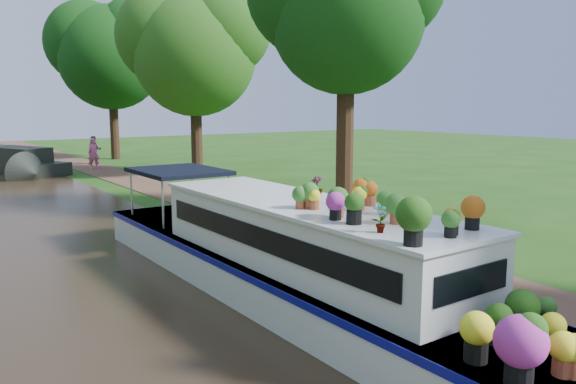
{
  "coord_description": "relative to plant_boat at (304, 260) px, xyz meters",
  "views": [
    {
      "loc": [
        -7.96,
        -10.51,
        3.54
      ],
      "look_at": [
        0.32,
        1.2,
        1.3
      ],
      "focal_mm": 35.0,
      "sensor_mm": 36.0,
      "label": 1
    }
  ],
  "objects": [
    {
      "name": "ground",
      "position": [
        2.25,
        2.92,
        -0.85
      ],
      "size": [
        100.0,
        100.0,
        0.0
      ],
      "primitive_type": "plane",
      "color": "#1B4310",
      "rests_on": "ground"
    },
    {
      "name": "canal_water",
      "position": [
        -3.75,
        2.92,
        -0.84
      ],
      "size": [
        10.0,
        100.0,
        0.02
      ],
      "primitive_type": "cube",
      "color": "black",
      "rests_on": "ground"
    },
    {
      "name": "towpath",
      "position": [
        3.45,
        2.92,
        -0.84
      ],
      "size": [
        2.2,
        100.0,
        0.03
      ],
      "primitive_type": "cube",
      "color": "#513526",
      "rests_on": "ground"
    },
    {
      "name": "plant_boat",
      "position": [
        0.0,
        0.0,
        0.0
      ],
      "size": [
        2.29,
        13.52,
        2.26
      ],
      "color": "white",
      "rests_on": "canal_water"
    },
    {
      "name": "tree_near_overhang",
      "position": [
        6.04,
        5.98,
        5.75
      ],
      "size": [
        5.52,
        5.28,
        8.99
      ],
      "color": "black",
      "rests_on": "ground"
    },
    {
      "name": "tree_near_mid",
      "position": [
        6.73,
        18.0,
        5.58
      ],
      "size": [
        6.9,
        6.6,
        9.4
      ],
      "color": "black",
      "rests_on": "ground"
    },
    {
      "name": "tree_near_far",
      "position": [
        6.23,
        29.01,
        6.2
      ],
      "size": [
        7.59,
        7.26,
        10.3
      ],
      "color": "black",
      "rests_on": "ground"
    },
    {
      "name": "second_boat",
      "position": [
        -0.5,
        23.88,
        -0.29
      ],
      "size": [
        4.37,
        7.59,
        1.38
      ],
      "rotation": [
        0.0,
        0.0,
        0.41
      ],
      "color": "black",
      "rests_on": "canal_water"
    },
    {
      "name": "sandwich_board",
      "position": [
        2.79,
        -1.12,
        -0.38
      ],
      "size": [
        0.63,
        0.54,
        0.97
      ],
      "rotation": [
        0.0,
        0.0,
        -0.11
      ],
      "color": "#B20C0E",
      "rests_on": "towpath"
    },
    {
      "name": "pedestrian_pink",
      "position": [
        3.33,
        23.68,
        0.03
      ],
      "size": [
        0.66,
        0.48,
        1.7
      ],
      "primitive_type": "imported",
      "rotation": [
        0.0,
        0.0,
        -0.12
      ],
      "color": "pink",
      "rests_on": "towpath"
    },
    {
      "name": "pedestrian_dark",
      "position": [
        4.15,
        26.33,
        0.01
      ],
      "size": [
        0.82,
        0.65,
        1.66
      ],
      "primitive_type": "imported",
      "rotation": [
        0.0,
        0.0,
        -0.03
      ],
      "color": "black",
      "rests_on": "towpath"
    },
    {
      "name": "verge_plant",
      "position": [
        2.18,
        4.92,
        -0.65
      ],
      "size": [
        0.37,
        0.32,
        0.4
      ],
      "primitive_type": "imported",
      "rotation": [
        0.0,
        0.0,
        0.03
      ],
      "color": "#266C20",
      "rests_on": "ground"
    }
  ]
}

